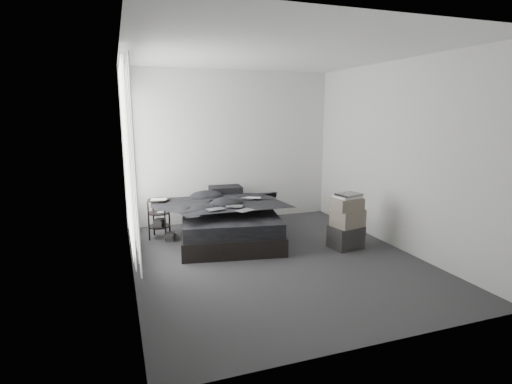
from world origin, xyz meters
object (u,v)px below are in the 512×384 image
object	(u,v)px
laptop	(251,194)
side_stand	(159,219)
bed	(229,231)
box_lower	(346,237)

from	to	relation	value
laptop	side_stand	bearing A→B (deg)	-169.93
bed	side_stand	size ratio (longest dim) A/B	3.07
box_lower	bed	bearing A→B (deg)	147.75
bed	laptop	bearing A→B (deg)	7.50
side_stand	box_lower	bearing A→B (deg)	-28.63
side_stand	box_lower	xyz separation A→B (m)	(2.45, -1.34, -0.14)
bed	laptop	xyz separation A→B (m)	(0.34, -0.01, 0.55)
laptop	side_stand	size ratio (longest dim) A/B	0.49
laptop	side_stand	xyz separation A→B (m)	(-1.33, 0.43, -0.37)
side_stand	laptop	bearing A→B (deg)	-17.86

